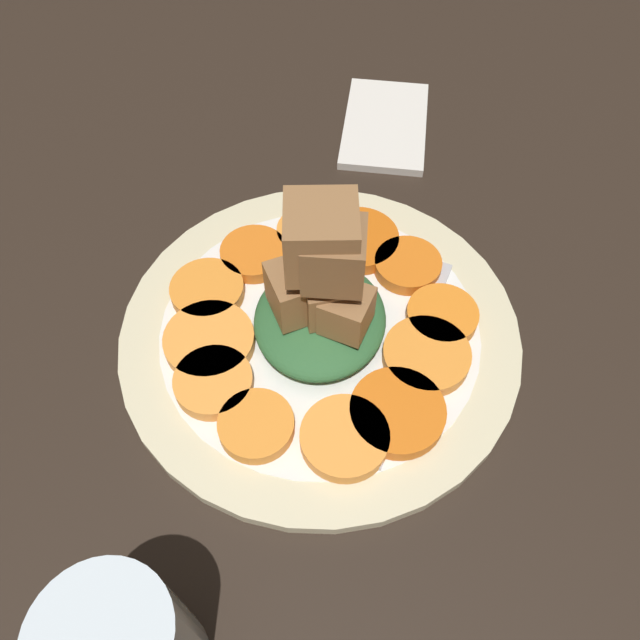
% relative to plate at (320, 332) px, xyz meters
% --- Properties ---
extents(table_slab, '(1.20, 1.20, 0.02)m').
position_rel_plate_xyz_m(table_slab, '(0.00, 0.00, -0.02)').
color(table_slab, black).
rests_on(table_slab, ground).
extents(plate, '(0.31, 0.31, 0.01)m').
position_rel_plate_xyz_m(plate, '(0.00, 0.00, 0.00)').
color(plate, beige).
rests_on(plate, table_slab).
extents(carrot_slice_0, '(0.06, 0.06, 0.01)m').
position_rel_plate_xyz_m(carrot_slice_0, '(0.06, 0.06, 0.01)').
color(carrot_slice_0, orange).
rests_on(carrot_slice_0, plate).
extents(carrot_slice_1, '(0.06, 0.06, 0.01)m').
position_rel_plate_xyz_m(carrot_slice_1, '(0.02, 0.09, 0.01)').
color(carrot_slice_1, orange).
rests_on(carrot_slice_1, plate).
extents(carrot_slice_2, '(0.07, 0.07, 0.01)m').
position_rel_plate_xyz_m(carrot_slice_2, '(-0.03, 0.08, 0.01)').
color(carrot_slice_2, '#F9963A').
rests_on(carrot_slice_2, plate).
extents(carrot_slice_3, '(0.06, 0.06, 0.01)m').
position_rel_plate_xyz_m(carrot_slice_3, '(-0.06, 0.07, 0.01)').
color(carrot_slice_3, '#F9963A').
rests_on(carrot_slice_3, plate).
extents(carrot_slice_4, '(0.05, 0.05, 0.01)m').
position_rel_plate_xyz_m(carrot_slice_4, '(-0.09, 0.03, 0.01)').
color(carrot_slice_4, orange).
rests_on(carrot_slice_4, plate).
extents(carrot_slice_5, '(0.06, 0.06, 0.01)m').
position_rel_plate_xyz_m(carrot_slice_5, '(-0.09, -0.03, 0.01)').
color(carrot_slice_5, orange).
rests_on(carrot_slice_5, plate).
extents(carrot_slice_6, '(0.07, 0.07, 0.01)m').
position_rel_plate_xyz_m(carrot_slice_6, '(-0.07, -0.06, 0.01)').
color(carrot_slice_6, orange).
rests_on(carrot_slice_6, plate).
extents(carrot_slice_7, '(0.06, 0.06, 0.01)m').
position_rel_plate_xyz_m(carrot_slice_7, '(-0.02, -0.08, 0.01)').
color(carrot_slice_7, orange).
rests_on(carrot_slice_7, plate).
extents(carrot_slice_8, '(0.06, 0.06, 0.01)m').
position_rel_plate_xyz_m(carrot_slice_8, '(0.02, -0.09, 0.01)').
color(carrot_slice_8, orange).
rests_on(carrot_slice_8, plate).
extents(carrot_slice_9, '(0.05, 0.05, 0.01)m').
position_rel_plate_xyz_m(carrot_slice_9, '(0.07, -0.06, 0.01)').
color(carrot_slice_9, orange).
rests_on(carrot_slice_9, plate).
extents(carrot_slice_10, '(0.07, 0.07, 0.01)m').
position_rel_plate_xyz_m(carrot_slice_10, '(0.09, -0.02, 0.01)').
color(carrot_slice_10, '#D45F13').
rests_on(carrot_slice_10, plate).
extents(carrot_slice_11, '(0.05, 0.05, 0.01)m').
position_rel_plate_xyz_m(carrot_slice_11, '(0.09, 0.02, 0.01)').
color(carrot_slice_11, orange).
rests_on(carrot_slice_11, plate).
extents(center_pile, '(0.11, 0.10, 0.12)m').
position_rel_plate_xyz_m(center_pile, '(0.00, -0.00, 0.05)').
color(center_pile, '#2D6033').
rests_on(center_pile, plate).
extents(fork, '(0.19, 0.07, 0.00)m').
position_rel_plate_xyz_m(fork, '(-0.02, -0.07, 0.01)').
color(fork, '#B2B2B7').
rests_on(fork, plate).
extents(napkin, '(0.14, 0.08, 0.01)m').
position_rel_plate_xyz_m(napkin, '(0.26, -0.03, -0.00)').
color(napkin, silver).
rests_on(napkin, table_slab).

